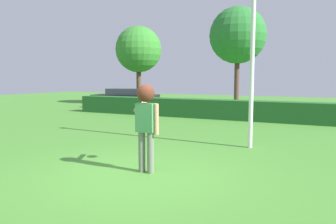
{
  "coord_description": "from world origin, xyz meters",
  "views": [
    {
      "loc": [
        3.35,
        -5.43,
        1.92
      ],
      "look_at": [
        0.08,
        1.17,
        1.15
      ],
      "focal_mm": 34.69,
      "sensor_mm": 36.0,
      "label": 1
    }
  ],
  "objects_px": {
    "person": "(146,116)",
    "maple_tree": "(139,50)",
    "frisbee": "(152,106)",
    "parked_car_black": "(126,97)",
    "willow_tree": "(238,36)",
    "lamppost": "(253,33)"
  },
  "relations": [
    {
      "from": "frisbee",
      "to": "lamppost",
      "type": "relative_size",
      "value": 0.04
    },
    {
      "from": "parked_car_black",
      "to": "willow_tree",
      "type": "height_order",
      "value": "willow_tree"
    },
    {
      "from": "person",
      "to": "willow_tree",
      "type": "height_order",
      "value": "willow_tree"
    },
    {
      "from": "person",
      "to": "parked_car_black",
      "type": "bearing_deg",
      "value": 125.35
    },
    {
      "from": "frisbee",
      "to": "parked_car_black",
      "type": "xyz_separation_m",
      "value": [
        -8.48,
        11.67,
        -0.63
      ]
    },
    {
      "from": "person",
      "to": "willow_tree",
      "type": "xyz_separation_m",
      "value": [
        -3.0,
        18.73,
        3.91
      ]
    },
    {
      "from": "person",
      "to": "parked_car_black",
      "type": "xyz_separation_m",
      "value": [
        -8.62,
        12.16,
        -0.48
      ]
    },
    {
      "from": "person",
      "to": "maple_tree",
      "type": "height_order",
      "value": "maple_tree"
    },
    {
      "from": "frisbee",
      "to": "person",
      "type": "bearing_deg",
      "value": -73.83
    },
    {
      "from": "maple_tree",
      "to": "willow_tree",
      "type": "xyz_separation_m",
      "value": [
        6.29,
        3.83,
        1.09
      ]
    },
    {
      "from": "maple_tree",
      "to": "person",
      "type": "bearing_deg",
      "value": -58.04
    },
    {
      "from": "person",
      "to": "frisbee",
      "type": "height_order",
      "value": "person"
    },
    {
      "from": "willow_tree",
      "to": "maple_tree",
      "type": "bearing_deg",
      "value": -148.65
    },
    {
      "from": "lamppost",
      "to": "maple_tree",
      "type": "height_order",
      "value": "maple_tree"
    },
    {
      "from": "person",
      "to": "willow_tree",
      "type": "relative_size",
      "value": 0.25
    },
    {
      "from": "person",
      "to": "maple_tree",
      "type": "distance_m",
      "value": 17.78
    },
    {
      "from": "lamppost",
      "to": "maple_tree",
      "type": "bearing_deg",
      "value": 132.72
    },
    {
      "from": "maple_tree",
      "to": "willow_tree",
      "type": "relative_size",
      "value": 0.79
    },
    {
      "from": "frisbee",
      "to": "parked_car_black",
      "type": "relative_size",
      "value": 0.06
    },
    {
      "from": "frisbee",
      "to": "maple_tree",
      "type": "bearing_deg",
      "value": 122.42
    },
    {
      "from": "person",
      "to": "maple_tree",
      "type": "bearing_deg",
      "value": 121.96
    },
    {
      "from": "parked_car_black",
      "to": "willow_tree",
      "type": "relative_size",
      "value": 0.62
    }
  ]
}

